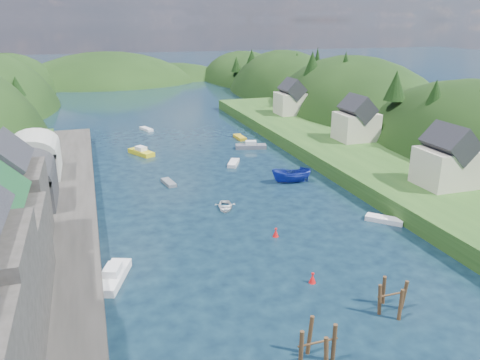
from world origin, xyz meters
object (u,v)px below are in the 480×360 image
object	(u,v)px
piling_cluster_far	(392,300)
channel_buoy_near	(313,278)
piling_cluster_near	(318,349)
channel_buoy_far	(276,233)

from	to	relation	value
piling_cluster_far	channel_buoy_near	size ratio (longest dim) A/B	3.05
piling_cluster_near	piling_cluster_far	bearing A→B (deg)	24.01
piling_cluster_near	channel_buoy_near	world-z (taller)	piling_cluster_near
piling_cluster_far	channel_buoy_far	xyz separation A→B (m)	(-3.86, 16.51, -0.63)
piling_cluster_far	channel_buoy_far	world-z (taller)	piling_cluster_far
channel_buoy_near	channel_buoy_far	distance (m)	10.34
channel_buoy_near	channel_buoy_far	xyz separation A→B (m)	(0.45, 10.33, 0.00)
piling_cluster_near	channel_buoy_far	xyz separation A→B (m)	(5.13, 20.52, -0.87)
piling_cluster_near	piling_cluster_far	size ratio (longest dim) A/B	1.15
piling_cluster_far	channel_buoy_near	xyz separation A→B (m)	(-4.31, 6.18, -0.63)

